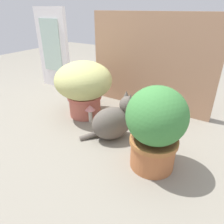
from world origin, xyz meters
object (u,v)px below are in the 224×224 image
object	(u,v)px
leafy_planter	(155,126)
mushroom_ornament_pink	(90,110)
cat	(114,121)
grass_planter	(84,85)

from	to	relation	value
leafy_planter	mushroom_ornament_pink	world-z (taller)	leafy_planter
cat	mushroom_ornament_pink	xyz separation A→B (m)	(-0.26, 0.08, -0.02)
grass_planter	leafy_planter	distance (m)	0.74
grass_planter	mushroom_ornament_pink	world-z (taller)	grass_planter
leafy_planter	grass_planter	bearing A→B (deg)	157.94
grass_planter	cat	distance (m)	0.42
leafy_planter	mushroom_ornament_pink	distance (m)	0.63
grass_planter	mushroom_ornament_pink	size ratio (longest dim) A/B	3.13
leafy_planter	mushroom_ornament_pink	size ratio (longest dim) A/B	3.30
leafy_planter	cat	bearing A→B (deg)	159.03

